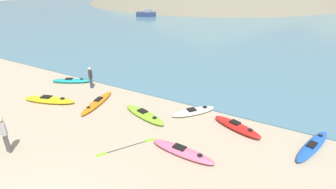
{
  "coord_description": "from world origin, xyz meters",
  "views": [
    {
      "loc": [
        6.57,
        -2.51,
        7.21
      ],
      "look_at": [
        -0.68,
        10.25,
        0.5
      ],
      "focal_mm": 28.0,
      "sensor_mm": 36.0,
      "label": 1
    }
  ],
  "objects": [
    {
      "name": "bay_water",
      "position": [
        0.0,
        45.47,
        0.03
      ],
      "size": [
        160.0,
        70.0,
        0.06
      ],
      "primitive_type": "cube",
      "color": "teal",
      "rests_on": "ground_plane"
    },
    {
      "name": "kayak_on_sand_0",
      "position": [
        1.33,
        9.66,
        0.13
      ],
      "size": [
        2.22,
        2.59,
        0.3
      ],
      "color": "white",
      "rests_on": "ground_plane"
    },
    {
      "name": "kayak_on_sand_1",
      "position": [
        3.97,
        9.19,
        0.17
      ],
      "size": [
        2.86,
        1.61,
        0.39
      ],
      "color": "red",
      "rests_on": "ground_plane"
    },
    {
      "name": "kayak_on_sand_2",
      "position": [
        -4.28,
        7.81,
        0.13
      ],
      "size": [
        1.36,
        3.48,
        0.3
      ],
      "color": "orange",
      "rests_on": "ground_plane"
    },
    {
      "name": "kayak_on_sand_3",
      "position": [
        -7.06,
        6.54,
        0.17
      ],
      "size": [
        3.41,
        1.83,
        0.39
      ],
      "color": "yellow",
      "rests_on": "ground_plane"
    },
    {
      "name": "kayak_on_sand_4",
      "position": [
        -0.88,
        7.94,
        0.15
      ],
      "size": [
        3.18,
        1.53,
        0.34
      ],
      "color": "#8CCC2D",
      "rests_on": "ground_plane"
    },
    {
      "name": "kayak_on_sand_5",
      "position": [
        -8.45,
        9.52,
        0.15
      ],
      "size": [
        2.74,
        1.86,
        0.34
      ],
      "color": "teal",
      "rests_on": "ground_plane"
    },
    {
      "name": "kayak_on_sand_6",
      "position": [
        7.43,
        9.32,
        0.14
      ],
      "size": [
        1.52,
        3.36,
        0.31
      ],
      "color": "blue",
      "rests_on": "ground_plane"
    },
    {
      "name": "kayak_on_sand_7",
      "position": [
        2.47,
        5.99,
        0.15
      ],
      "size": [
        3.14,
        0.86,
        0.35
      ],
      "color": "#E5668C",
      "rests_on": "ground_plane"
    },
    {
      "name": "person_near_foreground",
      "position": [
        -4.35,
        2.32,
        1.02
      ],
      "size": [
        0.36,
        0.26,
        1.77
      ],
      "color": "#4C4C4C",
      "rests_on": "ground_plane"
    },
    {
      "name": "person_near_waterline",
      "position": [
        -6.42,
        9.52,
        0.88
      ],
      "size": [
        0.31,
        0.21,
        1.53
      ],
      "color": "#384260",
      "rests_on": "ground_plane"
    },
    {
      "name": "moored_boat_2",
      "position": [
        -22.42,
        40.15,
        0.53
      ],
      "size": [
        3.99,
        3.17,
        1.34
      ],
      "color": "navy",
      "rests_on": "bay_water"
    },
    {
      "name": "loose_paddle",
      "position": [
        0.01,
        5.18,
        0.01
      ],
      "size": [
        1.63,
        2.45,
        0.03
      ],
      "color": "black",
      "rests_on": "ground_plane"
    }
  ]
}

